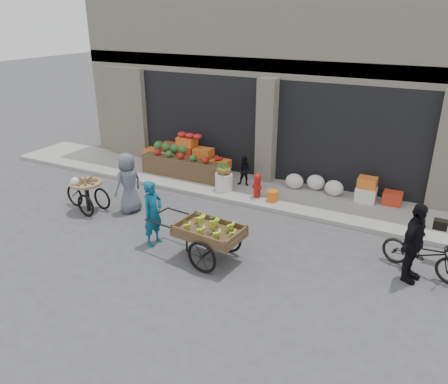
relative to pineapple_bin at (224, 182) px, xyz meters
The scene contains 15 objects.
ground 3.70m from the pineapple_bin, 78.23° to the right, with size 80.00×80.00×0.00m, color #424244.
sidewalk 0.95m from the pineapple_bin, 33.69° to the left, with size 18.00×2.20×0.12m, color gray.
building 5.41m from the pineapple_bin, 80.40° to the left, with size 14.00×6.45×7.00m.
fruit_display 1.92m from the pineapple_bin, 155.76° to the left, with size 3.10×1.12×1.24m.
pineapple_bin is the anchor object (origin of this frame).
fire_hydrant 1.11m from the pineapple_bin, ahead, with size 0.22×0.22×0.71m.
orange_bucket 1.61m from the pineapple_bin, ahead, with size 0.32×0.32×0.30m, color orange.
right_bay_goods 3.54m from the pineapple_bin, 18.10° to the left, with size 3.35×0.60×0.70m.
seated_person 0.75m from the pineapple_bin, 56.31° to the left, with size 0.45×0.35×0.93m, color black.
banana_cart 3.80m from the pineapple_bin, 67.92° to the right, with size 2.50×1.21×1.01m.
vendor_woman 3.50m from the pineapple_bin, 90.50° to the right, with size 0.57×0.38×1.57m, color navy.
tricycle_cart 3.92m from the pineapple_bin, 134.36° to the right, with size 1.45×0.93×0.95m.
vendor_grey 2.89m from the pineapple_bin, 126.10° to the right, with size 0.81×0.52×1.65m, color slate.
bicycle 5.95m from the pineapple_bin, 18.74° to the right, with size 0.60×1.72×0.90m, color black.
cyclist 5.93m from the pineapple_bin, 23.05° to the right, with size 0.99×0.41×1.68m, color black.
Camera 1 is at (4.86, -7.15, 5.07)m, focal length 35.00 mm.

